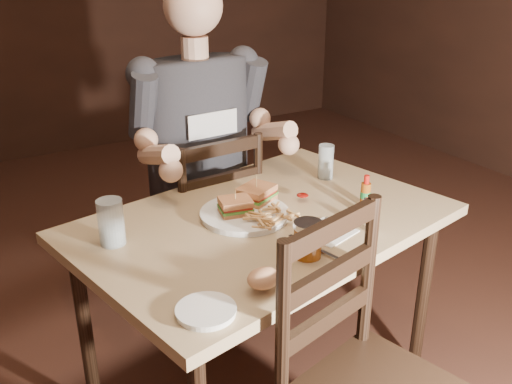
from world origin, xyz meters
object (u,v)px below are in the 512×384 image
glass_left (111,222)px  glass_right (326,162)px  diner (203,114)px  syrup_dispenser (308,239)px  chair_far (201,229)px  dinner_plate (245,215)px  main_table (263,237)px  hot_sauce (366,190)px  side_plate (206,312)px

glass_left → glass_right: glass_left is taller
glass_left → diner: bearing=38.2°
diner → syrup_dispenser: (-0.05, -0.81, -0.19)m
glass_left → glass_right: 0.93m
chair_far → dinner_plate: size_ratio=3.10×
main_table → dinner_plate: 0.11m
glass_right → glass_left: bearing=-174.1°
main_table → glass_right: bearing=24.2°
glass_right → hot_sauce: 0.29m
chair_far → diner: size_ratio=0.89×
dinner_plate → glass_left: bearing=173.2°
diner → dinner_plate: (-0.08, -0.48, -0.24)m
chair_far → glass_left: (-0.53, -0.48, 0.37)m
glass_left → hot_sauce: glass_left is taller
main_table → hot_sauce: size_ratio=12.01×
dinner_plate → syrup_dispenser: bearing=-85.2°
glass_left → main_table: bearing=-10.1°
glass_left → hot_sauce: (0.88, -0.19, -0.02)m
chair_far → diner: bearing=90.0°
main_table → glass_right: glass_right is taller
side_plate → dinner_plate: bearing=49.8°
syrup_dispenser → hot_sauce: bearing=14.9°
diner → glass_left: 0.70m
chair_far → glass_right: size_ratio=6.70×
glass_right → chair_far: bearing=135.6°
chair_far → side_plate: bearing=62.6°
hot_sauce → dinner_plate: bearing=162.0°
diner → dinner_plate: diner is taller
chair_far → syrup_dispenser: (-0.05, -0.86, 0.36)m
main_table → syrup_dispenser: (-0.03, -0.30, 0.13)m
main_table → dinner_plate: size_ratio=4.65×
diner → main_table: bearing=-95.4°
side_plate → chair_far: bearing=65.1°
dinner_plate → hot_sauce: 0.45m
hot_sauce → syrup_dispenser: hot_sauce is taller
main_table → glass_left: bearing=169.9°
dinner_plate → glass_left: size_ratio=2.02×
dinner_plate → glass_left: (-0.45, 0.05, 0.07)m
diner → hot_sauce: diner is taller
hot_sauce → syrup_dispenser: size_ratio=1.02×
dinner_plate → syrup_dispenser: 0.34m
main_table → side_plate: (-0.43, -0.40, 0.08)m
chair_far → main_table: bearing=85.1°
main_table → side_plate: bearing=-136.5°
main_table → side_plate: 0.59m
hot_sauce → chair_far: bearing=117.5°
dinner_plate → main_table: bearing=-34.1°
main_table → syrup_dispenser: 0.33m
hot_sauce → side_plate: (-0.80, -0.30, -0.05)m
glass_left → side_plate: 0.51m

